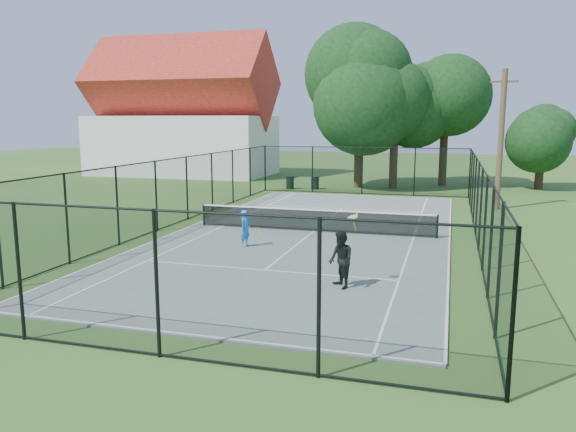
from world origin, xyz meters
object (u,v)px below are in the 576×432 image
(tennis_net, at_px, (314,219))
(trash_bin_right, at_px, (315,183))
(player_black, at_px, (341,260))
(trash_bin_left, at_px, (290,182))
(player_blue, at_px, (246,228))
(utility_pole, at_px, (501,139))

(tennis_net, xyz_separation_m, trash_bin_right, (-3.48, 14.71, -0.14))
(tennis_net, xyz_separation_m, player_black, (2.61, -7.56, 0.28))
(trash_bin_right, bearing_deg, trash_bin_left, -169.30)
(tennis_net, height_order, player_blue, player_blue)
(trash_bin_left, height_order, trash_bin_right, trash_bin_left)
(trash_bin_left, xyz_separation_m, trash_bin_right, (1.69, 0.32, -0.00))
(tennis_net, distance_m, player_black, 8.00)
(tennis_net, distance_m, trash_bin_left, 15.29)
(trash_bin_left, bearing_deg, tennis_net, -70.23)
(trash_bin_right, relative_size, player_blue, 0.64)
(trash_bin_right, height_order, player_black, player_black)
(trash_bin_right, xyz_separation_m, utility_pole, (11.31, -5.71, 3.26))
(trash_bin_right, distance_m, player_blue, 18.23)
(trash_bin_left, height_order, player_black, player_black)
(player_blue, bearing_deg, trash_bin_right, 95.49)
(trash_bin_left, relative_size, player_black, 0.43)
(trash_bin_right, distance_m, utility_pole, 13.08)
(tennis_net, xyz_separation_m, trash_bin_left, (-5.17, 14.39, -0.14))
(utility_pole, bearing_deg, player_blue, -127.56)
(tennis_net, bearing_deg, player_black, -70.95)
(trash_bin_left, bearing_deg, trash_bin_right, 10.70)
(tennis_net, bearing_deg, utility_pole, 48.99)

